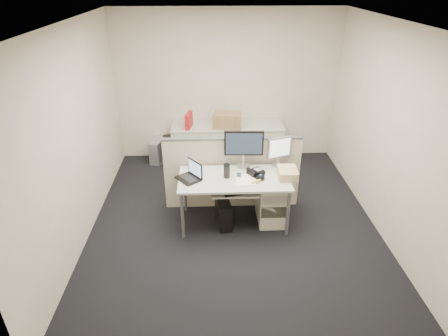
{
  "coord_description": "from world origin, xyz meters",
  "views": [
    {
      "loc": [
        -0.31,
        -4.4,
        3.21
      ],
      "look_at": [
        -0.13,
        0.15,
        0.8
      ],
      "focal_mm": 30.0,
      "sensor_mm": 36.0,
      "label": 1
    }
  ],
  "objects_px": {
    "desk": "(234,182)",
    "laptop": "(188,172)",
    "desk_phone": "(256,172)",
    "monitor_main": "(244,149)"
  },
  "relations": [
    {
      "from": "laptop",
      "to": "desk_phone",
      "type": "height_order",
      "value": "laptop"
    },
    {
      "from": "desk_phone",
      "to": "monitor_main",
      "type": "bearing_deg",
      "value": 90.53
    },
    {
      "from": "monitor_main",
      "to": "laptop",
      "type": "height_order",
      "value": "monitor_main"
    },
    {
      "from": "desk",
      "to": "laptop",
      "type": "relative_size",
      "value": 4.72
    },
    {
      "from": "monitor_main",
      "to": "desk",
      "type": "bearing_deg",
      "value": -112.86
    },
    {
      "from": "monitor_main",
      "to": "laptop",
      "type": "xyz_separation_m",
      "value": [
        -0.77,
        -0.34,
        -0.15
      ]
    },
    {
      "from": "desk",
      "to": "laptop",
      "type": "xyz_separation_m",
      "value": [
        -0.62,
        -0.02,
        0.18
      ]
    },
    {
      "from": "desk_phone",
      "to": "desk",
      "type": "bearing_deg",
      "value": 163.46
    },
    {
      "from": "desk",
      "to": "desk_phone",
      "type": "height_order",
      "value": "desk_phone"
    },
    {
      "from": "monitor_main",
      "to": "laptop",
      "type": "relative_size",
      "value": 1.72
    }
  ]
}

